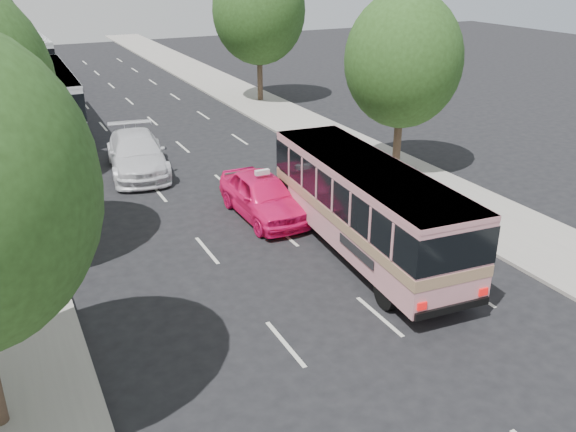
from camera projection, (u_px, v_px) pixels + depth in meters
ground at (313, 292)px, 18.06m from camera, size 120.00×120.00×0.00m
sidewalk_right at (279, 114)px, 37.97m from camera, size 4.00×90.00×0.12m
tree_right_near at (406, 56)px, 26.13m from camera, size 5.10×5.10×7.95m
tree_right_far at (260, 7)px, 39.05m from camera, size 6.00×6.00×9.35m
pink_bus at (366, 200)px, 19.64m from camera, size 3.19×9.82×3.08m
pink_taxi at (263, 196)px, 22.92m from camera, size 2.01×4.96×1.69m
white_pickup at (137, 154)px, 27.68m from camera, size 3.24×6.31×1.75m
tour_coach_front at (49, 94)px, 34.16m from camera, size 2.65×11.25×3.35m
tour_coach_rear at (25, 54)px, 46.41m from camera, size 3.10×12.49×3.71m
taxi_roof_sign at (262, 172)px, 22.55m from camera, size 0.55×0.18×0.18m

